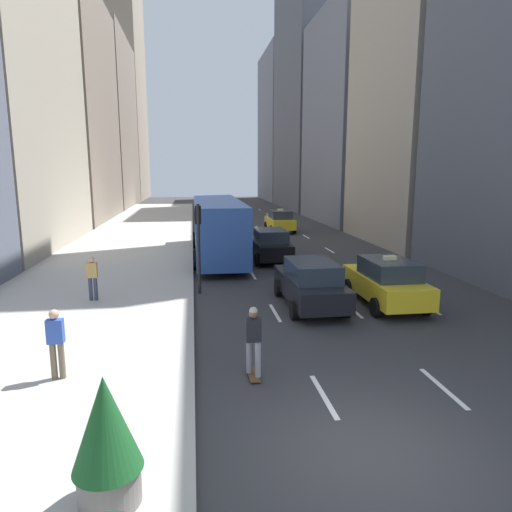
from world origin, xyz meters
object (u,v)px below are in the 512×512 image
object	(u,v)px
taxi_lead	(280,221)
city_bus	(217,226)
skateboarder	(253,339)
pedestrian_mid_block	(92,276)
sedan_black_near	(310,283)
planter_with_shrub	(107,439)
taxi_second	(386,282)
sedan_silver_behind	(270,244)
pedestrian_near_curb	(56,340)
traffic_light_pole	(198,234)

from	to	relation	value
taxi_lead	city_bus	world-z (taller)	city_bus
skateboarder	pedestrian_mid_block	bearing A→B (deg)	126.56
sedan_black_near	planter_with_shrub	size ratio (longest dim) A/B	2.40
taxi_second	sedan_silver_behind	distance (m)	9.34
sedan_silver_behind	pedestrian_mid_block	world-z (taller)	pedestrian_mid_block
pedestrian_near_curb	pedestrian_mid_block	xyz separation A→B (m)	(-0.55, 6.58, 0.00)
sedan_silver_behind	traffic_light_pole	bearing A→B (deg)	-122.17
pedestrian_near_curb	taxi_second	bearing A→B (deg)	26.46
city_bus	traffic_light_pole	distance (m)	7.74
city_bus	pedestrian_mid_block	world-z (taller)	city_bus
planter_with_shrub	taxi_second	bearing A→B (deg)	48.59
taxi_second	pedestrian_mid_block	world-z (taller)	taxi_second
taxi_second	city_bus	distance (m)	11.73
taxi_lead	traffic_light_pole	world-z (taller)	traffic_light_pole
sedan_black_near	pedestrian_mid_block	distance (m)	7.98
taxi_lead	sedan_silver_behind	world-z (taller)	taxi_lead
sedan_black_near	traffic_light_pole	distance (m)	4.90
skateboarder	traffic_light_pole	distance (m)	8.11
planter_with_shrub	pedestrian_mid_block	bearing A→B (deg)	102.60
taxi_lead	planter_with_shrub	size ratio (longest dim) A/B	2.26
planter_with_shrub	traffic_light_pole	distance (m)	12.12
sedan_silver_behind	sedan_black_near	bearing A→B (deg)	-90.00
sedan_silver_behind	pedestrian_near_curb	size ratio (longest dim) A/B	2.85
pedestrian_mid_block	traffic_light_pole	size ratio (longest dim) A/B	0.46
city_bus	planter_with_shrub	xyz separation A→B (m)	(-2.62, -19.59, -0.63)
pedestrian_mid_block	traffic_light_pole	world-z (taller)	traffic_light_pole
taxi_second	city_bus	xyz separation A→B (m)	(-5.61, 10.26, 0.91)
taxi_lead	sedan_black_near	distance (m)	20.74
taxi_lead	skateboarder	bearing A→B (deg)	-102.16
taxi_lead	planter_with_shrub	bearing A→B (deg)	-105.31
taxi_lead	city_bus	bearing A→B (deg)	-118.20
sedan_silver_behind	pedestrian_near_curb	bearing A→B (deg)	-117.65
pedestrian_near_curb	traffic_light_pole	world-z (taller)	traffic_light_pole
sedan_silver_behind	skateboarder	size ratio (longest dim) A/B	2.69
pedestrian_mid_block	city_bus	bearing A→B (deg)	59.91
city_bus	traffic_light_pole	bearing A→B (deg)	-98.48
sedan_silver_behind	traffic_light_pole	world-z (taller)	traffic_light_pole
sedan_black_near	traffic_light_pole	world-z (taller)	traffic_light_pole
taxi_lead	sedan_silver_behind	xyz separation A→B (m)	(-2.80, -11.81, 0.01)
taxi_lead	pedestrian_mid_block	bearing A→B (deg)	-119.07
pedestrian_mid_block	skateboarder	bearing A→B (deg)	-53.44
pedestrian_near_curb	traffic_light_pole	size ratio (longest dim) A/B	0.46
sedan_black_near	sedan_silver_behind	size ratio (longest dim) A/B	1.00
traffic_light_pole	taxi_lead	bearing A→B (deg)	69.54
taxi_second	sedan_silver_behind	world-z (taller)	taxi_second
planter_with_shrub	skateboarder	bearing A→B (deg)	57.10
taxi_lead	traffic_light_pole	bearing A→B (deg)	-110.46
skateboarder	taxi_lead	bearing A→B (deg)	77.84
sedan_black_near	city_bus	xyz separation A→B (m)	(-2.81, 10.08, 0.91)
taxi_lead	skateboarder	xyz separation A→B (m)	(-5.60, -26.00, 0.08)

